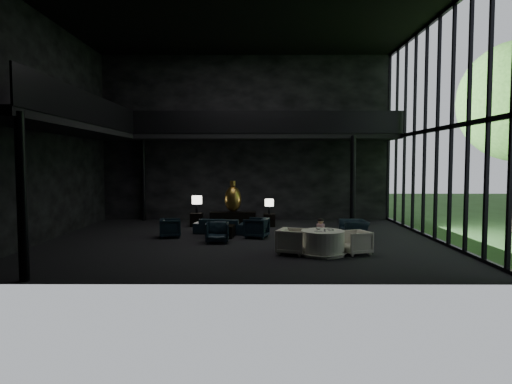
{
  "coord_description": "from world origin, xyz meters",
  "views": [
    {
      "loc": [
        0.55,
        -16.36,
        2.82
      ],
      "look_at": [
        0.48,
        0.5,
        1.72
      ],
      "focal_mm": 32.0,
      "sensor_mm": 36.0,
      "label": 1
    }
  ],
  "objects_px": {
    "dining_chair_west": "(293,238)",
    "lounge_armchair_east": "(256,226)",
    "console": "(233,219)",
    "child": "(321,227)",
    "table_lamp_right": "(269,203)",
    "dining_table": "(323,244)",
    "sofa": "(221,223)",
    "side_table_right": "(269,220)",
    "bronze_urn": "(233,199)",
    "dining_chair_north": "(316,239)",
    "lounge_armchair_west": "(170,227)",
    "side_table_left": "(197,220)",
    "dining_chair_east": "(355,241)",
    "window_armchair": "(354,227)",
    "coffee_table": "(221,231)",
    "table_lamp_left": "(197,201)",
    "lounge_armchair_south": "(217,231)"
  },
  "relations": [
    {
      "from": "sofa",
      "to": "dining_chair_east",
      "type": "height_order",
      "value": "dining_chair_east"
    },
    {
      "from": "dining_chair_west",
      "to": "sofa",
      "type": "bearing_deg",
      "value": 52.57
    },
    {
      "from": "lounge_armchair_south",
      "to": "coffee_table",
      "type": "xyz_separation_m",
      "value": [
        0.02,
        1.3,
        -0.19
      ]
    },
    {
      "from": "side_table_left",
      "to": "lounge_armchair_west",
      "type": "relative_size",
      "value": 0.74
    },
    {
      "from": "table_lamp_left",
      "to": "side_table_right",
      "type": "relative_size",
      "value": 1.33
    },
    {
      "from": "sofa",
      "to": "window_armchair",
      "type": "bearing_deg",
      "value": 176.9
    },
    {
      "from": "console",
      "to": "bronze_urn",
      "type": "relative_size",
      "value": 1.47
    },
    {
      "from": "sofa",
      "to": "dining_chair_north",
      "type": "xyz_separation_m",
      "value": [
        3.38,
        -3.17,
        -0.08
      ]
    },
    {
      "from": "console",
      "to": "lounge_armchair_west",
      "type": "xyz_separation_m",
      "value": [
        -2.18,
        -2.97,
        0.08
      ]
    },
    {
      "from": "bronze_urn",
      "to": "lounge_armchair_east",
      "type": "bearing_deg",
      "value": -71.38
    },
    {
      "from": "console",
      "to": "bronze_urn",
      "type": "height_order",
      "value": "bronze_urn"
    },
    {
      "from": "lounge_armchair_south",
      "to": "window_armchair",
      "type": "distance_m",
      "value": 5.06
    },
    {
      "from": "side_table_right",
      "to": "sofa",
      "type": "bearing_deg",
      "value": -134.79
    },
    {
      "from": "console",
      "to": "sofa",
      "type": "height_order",
      "value": "sofa"
    },
    {
      "from": "lounge_armchair_east",
      "to": "table_lamp_left",
      "type": "bearing_deg",
      "value": -122.72
    },
    {
      "from": "side_table_left",
      "to": "dining_chair_east",
      "type": "relative_size",
      "value": 0.71
    },
    {
      "from": "child",
      "to": "dining_chair_north",
      "type": "bearing_deg",
      "value": -30.42
    },
    {
      "from": "dining_chair_north",
      "to": "dining_chair_west",
      "type": "xyz_separation_m",
      "value": [
        -0.83,
        -0.91,
        0.17
      ]
    },
    {
      "from": "sofa",
      "to": "window_armchair",
      "type": "xyz_separation_m",
      "value": [
        5.03,
        -1.19,
        0.04
      ]
    },
    {
      "from": "table_lamp_right",
      "to": "dining_table",
      "type": "relative_size",
      "value": 0.44
    },
    {
      "from": "table_lamp_right",
      "to": "dining_chair_north",
      "type": "relative_size",
      "value": 1.01
    },
    {
      "from": "dining_chair_north",
      "to": "dining_chair_east",
      "type": "distance_m",
      "value": 1.43
    },
    {
      "from": "lounge_armchair_east",
      "to": "coffee_table",
      "type": "distance_m",
      "value": 1.38
    },
    {
      "from": "side_table_right",
      "to": "coffee_table",
      "type": "relative_size",
      "value": 0.56
    },
    {
      "from": "console",
      "to": "side_table_right",
      "type": "relative_size",
      "value": 3.57
    },
    {
      "from": "console",
      "to": "table_lamp_right",
      "type": "relative_size",
      "value": 3.09
    },
    {
      "from": "dining_chair_north",
      "to": "dining_chair_east",
      "type": "height_order",
      "value": "dining_chair_east"
    },
    {
      "from": "window_armchair",
      "to": "dining_chair_west",
      "type": "distance_m",
      "value": 3.81
    },
    {
      "from": "lounge_armchair_south",
      "to": "dining_chair_west",
      "type": "xyz_separation_m",
      "value": [
        2.49,
        -1.97,
        0.08
      ]
    },
    {
      "from": "console",
      "to": "child",
      "type": "height_order",
      "value": "child"
    },
    {
      "from": "lounge_armchair_south",
      "to": "window_armchair",
      "type": "bearing_deg",
      "value": 9.3
    },
    {
      "from": "side_table_right",
      "to": "bronze_urn",
      "type": "bearing_deg",
      "value": 177.89
    },
    {
      "from": "coffee_table",
      "to": "bronze_urn",
      "type": "bearing_deg",
      "value": 84.03
    },
    {
      "from": "bronze_urn",
      "to": "dining_chair_east",
      "type": "bearing_deg",
      "value": -56.36
    },
    {
      "from": "bronze_urn",
      "to": "dining_chair_west",
      "type": "height_order",
      "value": "bronze_urn"
    },
    {
      "from": "lounge_armchair_west",
      "to": "lounge_armchair_east",
      "type": "relative_size",
      "value": 0.91
    },
    {
      "from": "dining_chair_west",
      "to": "lounge_armchair_east",
      "type": "bearing_deg",
      "value": 40.96
    },
    {
      "from": "side_table_left",
      "to": "coffee_table",
      "type": "xyz_separation_m",
      "value": [
        1.3,
        -2.85,
        -0.07
      ]
    },
    {
      "from": "dining_chair_north",
      "to": "table_lamp_left",
      "type": "bearing_deg",
      "value": -40.37
    },
    {
      "from": "lounge_armchair_east",
      "to": "child",
      "type": "xyz_separation_m",
      "value": [
        2.09,
        -2.2,
        0.29
      ]
    },
    {
      "from": "bronze_urn",
      "to": "child",
      "type": "bearing_deg",
      "value": -59.4
    },
    {
      "from": "sofa",
      "to": "coffee_table",
      "type": "distance_m",
      "value": 0.84
    },
    {
      "from": "table_lamp_left",
      "to": "dining_chair_east",
      "type": "xyz_separation_m",
      "value": [
        5.69,
        -6.25,
        -0.71
      ]
    },
    {
      "from": "table_lamp_right",
      "to": "dining_table",
      "type": "xyz_separation_m",
      "value": [
        1.47,
        -6.16,
        -0.7
      ]
    },
    {
      "from": "window_armchair",
      "to": "dining_table",
      "type": "relative_size",
      "value": 0.68
    },
    {
      "from": "window_armchair",
      "to": "bronze_urn",
      "type": "bearing_deg",
      "value": -128.3
    },
    {
      "from": "lounge_armchair_west",
      "to": "dining_chair_east",
      "type": "relative_size",
      "value": 0.95
    },
    {
      "from": "table_lamp_left",
      "to": "window_armchair",
      "type": "xyz_separation_m",
      "value": [
        6.26,
        -3.35,
        -0.68
      ]
    },
    {
      "from": "dining_chair_east",
      "to": "dining_chair_west",
      "type": "distance_m",
      "value": 1.92
    },
    {
      "from": "dining_chair_north",
      "to": "dining_chair_west",
      "type": "relative_size",
      "value": 0.66
    }
  ]
}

